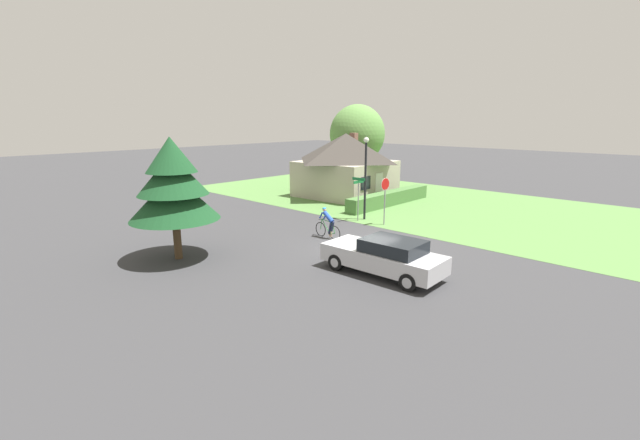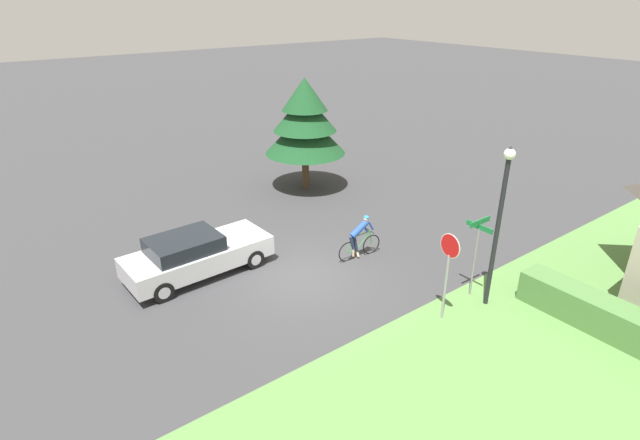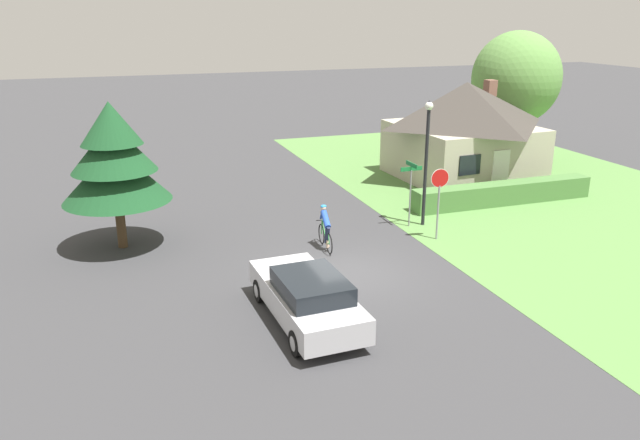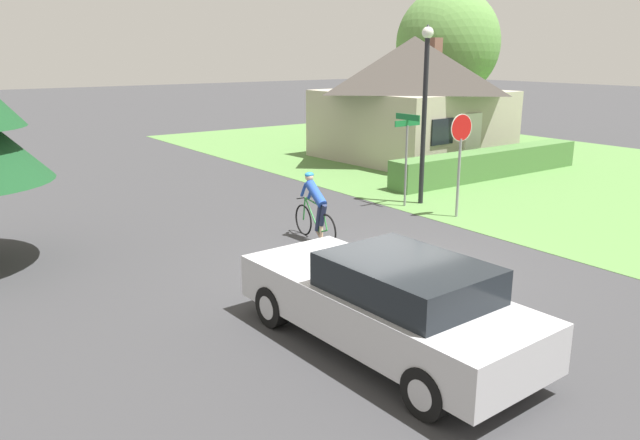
{
  "view_description": "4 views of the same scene",
  "coord_description": "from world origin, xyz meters",
  "px_view_note": "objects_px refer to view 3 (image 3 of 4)",
  "views": [
    {
      "loc": [
        -15.18,
        -11.48,
        5.85
      ],
      "look_at": [
        -1.57,
        1.34,
        1.38
      ],
      "focal_mm": 24.0,
      "sensor_mm": 36.0,
      "label": 1
    },
    {
      "loc": [
        11.61,
        -8.02,
        8.46
      ],
      "look_at": [
        -1.26,
        1.67,
        1.13
      ],
      "focal_mm": 28.0,
      "sensor_mm": 36.0,
      "label": 2
    },
    {
      "loc": [
        -6.89,
        -16.99,
        7.92
      ],
      "look_at": [
        -0.62,
        0.9,
        1.59
      ],
      "focal_mm": 35.0,
      "sensor_mm": 36.0,
      "label": 3
    },
    {
      "loc": [
        -7.8,
        -8.72,
        4.16
      ],
      "look_at": [
        -0.66,
        1.14,
        0.86
      ],
      "focal_mm": 35.0,
      "sensor_mm": 36.0,
      "label": 4
    }
  ],
  "objects_px": {
    "sedan_left_lane": "(307,297)",
    "stop_sign": "(439,190)",
    "deciduous_tree_right": "(516,78)",
    "street_name_sign": "(411,182)",
    "cottage_house": "(464,129)",
    "conifer_tall_near": "(114,159)",
    "street_lamp": "(427,150)",
    "cyclist": "(325,228)"
  },
  "relations": [
    {
      "from": "sedan_left_lane",
      "to": "stop_sign",
      "type": "bearing_deg",
      "value": -57.05
    },
    {
      "from": "sedan_left_lane",
      "to": "stop_sign",
      "type": "distance_m",
      "value": 8.0
    },
    {
      "from": "deciduous_tree_right",
      "to": "street_name_sign",
      "type": "bearing_deg",
      "value": -141.03
    },
    {
      "from": "cottage_house",
      "to": "conifer_tall_near",
      "type": "relative_size",
      "value": 1.34
    },
    {
      "from": "street_lamp",
      "to": "conifer_tall_near",
      "type": "height_order",
      "value": "conifer_tall_near"
    },
    {
      "from": "sedan_left_lane",
      "to": "deciduous_tree_right",
      "type": "bearing_deg",
      "value": -50.79
    },
    {
      "from": "deciduous_tree_right",
      "to": "sedan_left_lane",
      "type": "bearing_deg",
      "value": -138.7
    },
    {
      "from": "cottage_house",
      "to": "street_name_sign",
      "type": "relative_size",
      "value": 2.71
    },
    {
      "from": "cyclist",
      "to": "conifer_tall_near",
      "type": "height_order",
      "value": "conifer_tall_near"
    },
    {
      "from": "cyclist",
      "to": "street_lamp",
      "type": "relative_size",
      "value": 0.36
    },
    {
      "from": "cyclist",
      "to": "conifer_tall_near",
      "type": "xyz_separation_m",
      "value": [
        -6.74,
        2.51,
        2.44
      ]
    },
    {
      "from": "cottage_house",
      "to": "cyclist",
      "type": "distance_m",
      "value": 12.22
    },
    {
      "from": "street_lamp",
      "to": "conifer_tall_near",
      "type": "relative_size",
      "value": 0.94
    },
    {
      "from": "street_name_sign",
      "to": "cyclist",
      "type": "bearing_deg",
      "value": -163.35
    },
    {
      "from": "stop_sign",
      "to": "conifer_tall_near",
      "type": "height_order",
      "value": "conifer_tall_near"
    },
    {
      "from": "sedan_left_lane",
      "to": "stop_sign",
      "type": "relative_size",
      "value": 1.8
    },
    {
      "from": "cyclist",
      "to": "conifer_tall_near",
      "type": "bearing_deg",
      "value": 74.01
    },
    {
      "from": "street_lamp",
      "to": "conifer_tall_near",
      "type": "bearing_deg",
      "value": 173.02
    },
    {
      "from": "street_name_sign",
      "to": "sedan_left_lane",
      "type": "bearing_deg",
      "value": -135.04
    },
    {
      "from": "sedan_left_lane",
      "to": "stop_sign",
      "type": "height_order",
      "value": "stop_sign"
    },
    {
      "from": "deciduous_tree_right",
      "to": "cottage_house",
      "type": "bearing_deg",
      "value": -150.28
    },
    {
      "from": "cyclist",
      "to": "conifer_tall_near",
      "type": "relative_size",
      "value": 0.34
    },
    {
      "from": "sedan_left_lane",
      "to": "cyclist",
      "type": "relative_size",
      "value": 2.71
    },
    {
      "from": "sedan_left_lane",
      "to": "deciduous_tree_right",
      "type": "relative_size",
      "value": 0.68
    },
    {
      "from": "cyclist",
      "to": "stop_sign",
      "type": "distance_m",
      "value": 4.33
    },
    {
      "from": "cottage_house",
      "to": "street_lamp",
      "type": "bearing_deg",
      "value": -134.78
    },
    {
      "from": "cottage_house",
      "to": "sedan_left_lane",
      "type": "distance_m",
      "value": 17.23
    },
    {
      "from": "cottage_house",
      "to": "deciduous_tree_right",
      "type": "bearing_deg",
      "value": 26.81
    },
    {
      "from": "cottage_house",
      "to": "cyclist",
      "type": "bearing_deg",
      "value": -147.03
    },
    {
      "from": "sedan_left_lane",
      "to": "conifer_tall_near",
      "type": "distance_m",
      "value": 9.07
    },
    {
      "from": "street_name_sign",
      "to": "cottage_house",
      "type": "bearing_deg",
      "value": 45.01
    },
    {
      "from": "cottage_house",
      "to": "street_name_sign",
      "type": "height_order",
      "value": "cottage_house"
    },
    {
      "from": "stop_sign",
      "to": "street_lamp",
      "type": "relative_size",
      "value": 0.55
    },
    {
      "from": "street_name_sign",
      "to": "conifer_tall_near",
      "type": "height_order",
      "value": "conifer_tall_near"
    },
    {
      "from": "cyclist",
      "to": "sedan_left_lane",
      "type": "bearing_deg",
      "value": 159.58
    },
    {
      "from": "conifer_tall_near",
      "to": "deciduous_tree_right",
      "type": "distance_m",
      "value": 22.57
    },
    {
      "from": "street_name_sign",
      "to": "conifer_tall_near",
      "type": "relative_size",
      "value": 0.49
    },
    {
      "from": "stop_sign",
      "to": "conifer_tall_near",
      "type": "relative_size",
      "value": 0.52
    },
    {
      "from": "cyclist",
      "to": "deciduous_tree_right",
      "type": "height_order",
      "value": "deciduous_tree_right"
    },
    {
      "from": "street_name_sign",
      "to": "deciduous_tree_right",
      "type": "xyz_separation_m",
      "value": [
        10.7,
        8.66,
        2.72
      ]
    },
    {
      "from": "cottage_house",
      "to": "sedan_left_lane",
      "type": "relative_size",
      "value": 1.43
    },
    {
      "from": "deciduous_tree_right",
      "to": "stop_sign",
      "type": "bearing_deg",
      "value": -135.32
    }
  ]
}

